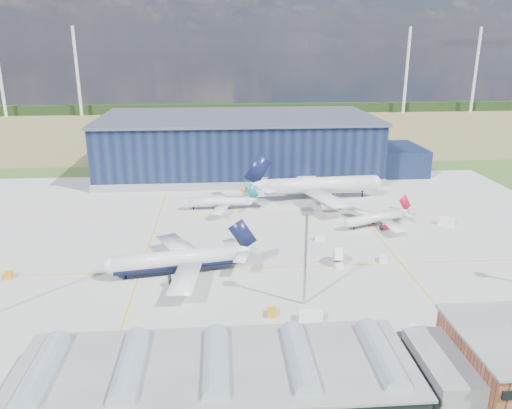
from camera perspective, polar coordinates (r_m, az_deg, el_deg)
name	(u,v)px	position (r m, az deg, el deg)	size (l,w,h in m)	color
ground	(252,253)	(142.85, -0.50, -5.58)	(600.00, 600.00, 0.00)	#2F531F
apron	(249,240)	(152.04, -0.75, -4.07)	(220.00, 160.00, 0.08)	#A1A09B
farmland	(231,128)	(355.39, -2.92, 8.69)	(600.00, 220.00, 0.01)	olive
treeline	(228,108)	(434.02, -3.23, 10.91)	(600.00, 8.00, 8.00)	black
hangar	(244,147)	(230.30, -1.41, 6.57)	(145.00, 62.00, 26.10)	#0F1834
glass_concourse	(238,377)	(88.58, -2.13, -19.09)	(78.00, 23.00, 8.60)	black
light_mast_center	(306,242)	(110.53, 5.74, -4.25)	(2.60, 2.60, 23.00)	#A8ABAF
airliner_navy	(175,251)	(129.48, -9.25, -5.22)	(40.51, 39.63, 13.21)	silver
airliner_red	(376,213)	(166.40, 13.56, -0.99)	(27.22, 26.63, 8.88)	silver
airliner_widebody	(320,177)	(190.28, 7.35, 3.15)	(54.52, 53.33, 17.78)	silver
airliner_regional	(218,198)	(178.57, -4.41, 0.80)	(27.87, 27.26, 9.09)	silver
gse_tug_a	(8,275)	(143.01, -26.46, -7.27)	(1.96, 3.20, 1.33)	orange
gse_tug_b	(272,313)	(112.09, 1.81, -12.26)	(2.00, 3.00, 1.30)	orange
gse_van_a	(311,316)	(110.53, 6.29, -12.56)	(2.22, 5.10, 2.22)	white
gse_cart_a	(383,259)	(141.80, 14.36, -6.04)	(2.23, 3.35, 1.45)	white
gse_van_b	(447,221)	(175.61, 20.96, -1.82)	(2.45, 5.34, 2.45)	white
gse_tug_c	(244,190)	(201.00, -1.42, 1.65)	(1.80, 2.89, 1.26)	orange
gse_cart_b	(320,238)	(152.84, 7.34, -3.85)	(2.05, 3.07, 1.33)	white
gse_van_c	(422,334)	(109.00, 18.43, -13.85)	(2.52, 5.26, 2.52)	white
airstair	(337,258)	(137.42, 9.30, -6.06)	(2.08, 5.20, 3.33)	white
car_a	(467,341)	(111.25, 22.97, -14.13)	(1.36, 3.38, 1.15)	#99999E
car_b	(449,314)	(119.36, 21.15, -11.59)	(1.28, 3.68, 1.21)	#99999E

